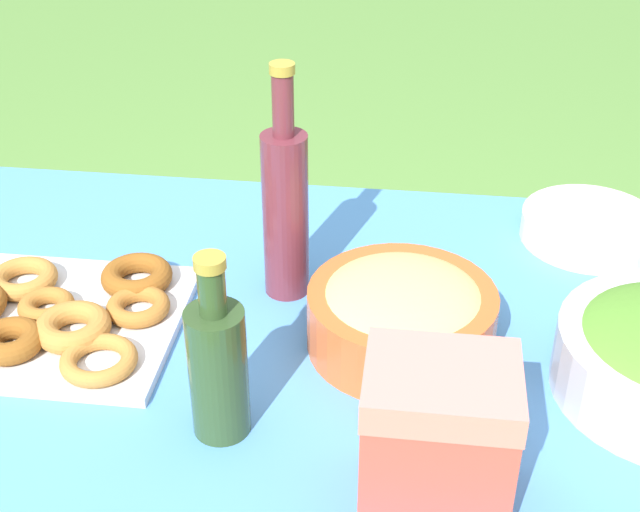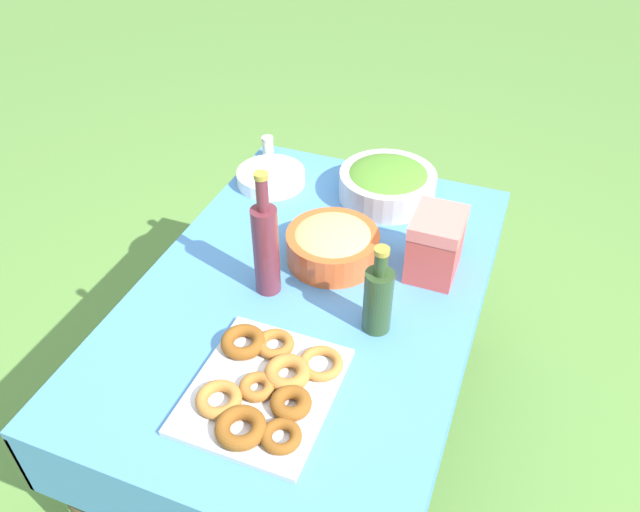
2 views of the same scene
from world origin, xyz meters
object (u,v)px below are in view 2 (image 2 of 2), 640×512
object	(u,v)px
salad_bowl	(388,182)
plate_stack	(271,177)
pasta_bowl	(333,243)
cooler_box	(436,244)
olive_oil_bottle	(378,298)
wine_bottle	(266,247)
donut_platter	(265,387)

from	to	relation	value
salad_bowl	plate_stack	distance (m)	0.42
pasta_bowl	cooler_box	xyz separation A→B (m)	(-0.05, 0.30, 0.04)
olive_oil_bottle	wine_bottle	distance (m)	0.34
pasta_bowl	plate_stack	world-z (taller)	pasta_bowl
donut_platter	plate_stack	xyz separation A→B (m)	(-0.86, -0.38, 0.00)
plate_stack	wine_bottle	distance (m)	0.58
donut_platter	plate_stack	size ratio (longest dim) A/B	1.69
donut_platter	wine_bottle	bearing A→B (deg)	-156.53
pasta_bowl	plate_stack	xyz separation A→B (m)	(-0.32, -0.35, -0.04)
salad_bowl	cooler_box	distance (m)	0.41
olive_oil_bottle	wine_bottle	bearing A→B (deg)	-96.01
plate_stack	wine_bottle	size ratio (longest dim) A/B	0.62
donut_platter	salad_bowl	bearing A→B (deg)	177.78
salad_bowl	olive_oil_bottle	bearing A→B (deg)	13.81
pasta_bowl	plate_stack	bearing A→B (deg)	-132.35
salad_bowl	pasta_bowl	world-z (taller)	salad_bowl
olive_oil_bottle	wine_bottle	size ratio (longest dim) A/B	0.70
pasta_bowl	cooler_box	world-z (taller)	cooler_box
salad_bowl	plate_stack	world-z (taller)	salad_bowl
wine_bottle	salad_bowl	bearing A→B (deg)	162.12
pasta_bowl	salad_bowl	bearing A→B (deg)	171.17
pasta_bowl	wine_bottle	distance (m)	0.25
pasta_bowl	olive_oil_bottle	bearing A→B (deg)	42.58
plate_stack	olive_oil_bottle	bearing A→B (deg)	45.66
cooler_box	olive_oil_bottle	bearing A→B (deg)	-17.30
pasta_bowl	plate_stack	distance (m)	0.48
donut_platter	plate_stack	world-z (taller)	donut_platter
salad_bowl	pasta_bowl	distance (m)	0.39
pasta_bowl	wine_bottle	bearing A→B (deg)	-33.21
pasta_bowl	donut_platter	bearing A→B (deg)	2.53
salad_bowl	wine_bottle	distance (m)	0.61
donut_platter	olive_oil_bottle	bearing A→B (deg)	149.06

